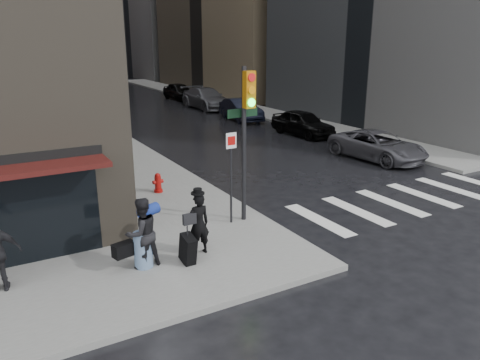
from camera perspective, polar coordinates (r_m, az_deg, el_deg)
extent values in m
plane|color=black|center=(12.40, -0.31, -9.35)|extent=(140.00, 140.00, 0.00)
cube|color=slate|center=(37.48, -21.23, 7.54)|extent=(4.00, 50.00, 0.15)
cube|color=slate|center=(41.65, -2.41, 9.50)|extent=(3.00, 50.00, 0.15)
cube|color=silver|center=(14.99, 9.55, -4.78)|extent=(0.50, 3.00, 0.01)
cube|color=silver|center=(15.99, 14.02, -3.64)|extent=(0.50, 3.00, 0.01)
cube|color=silver|center=(17.09, 17.93, -2.63)|extent=(0.50, 3.00, 0.01)
cube|color=silver|center=(18.26, 21.35, -1.73)|extent=(0.50, 3.00, 0.01)
cube|color=silver|center=(19.50, 24.34, -0.94)|extent=(0.50, 3.00, 0.01)
cube|color=silver|center=(20.78, 26.97, -0.24)|extent=(0.50, 3.00, 0.01)
imported|color=black|center=(11.98, -5.08, -5.38)|extent=(0.60, 0.40, 1.62)
cylinder|color=black|center=(11.69, -5.19, -1.62)|extent=(0.34, 0.34, 0.04)
cylinder|color=black|center=(11.67, -5.19, -1.34)|extent=(0.22, 0.22, 0.13)
cube|color=black|center=(11.74, -6.18, -4.74)|extent=(0.35, 0.12, 0.28)
cube|color=black|center=(11.65, -6.37, -8.40)|extent=(0.28, 0.63, 0.82)
cylinder|color=black|center=(11.47, -6.44, -6.46)|extent=(0.03, 0.03, 0.38)
imported|color=black|center=(11.46, -11.86, -6.36)|extent=(0.99, 0.86, 1.76)
cube|color=black|center=(11.56, -13.96, -8.22)|extent=(0.58, 0.40, 0.33)
cylinder|color=navy|center=(11.52, -11.09, -3.66)|extent=(0.60, 0.47, 0.28)
cylinder|color=black|center=(13.75, 0.47, 4.14)|extent=(0.14, 0.14, 4.59)
cube|color=#BC720C|center=(13.27, 1.12, 10.95)|extent=(0.34, 0.23, 1.03)
cylinder|color=red|center=(13.15, 1.43, 12.40)|extent=(0.23, 0.08, 0.23)
cylinder|color=orange|center=(13.18, 1.42, 10.91)|extent=(0.23, 0.08, 0.23)
cylinder|color=#19E533|center=(13.22, 1.40, 9.42)|extent=(0.23, 0.08, 0.23)
cylinder|color=black|center=(13.74, -1.11, 0.16)|extent=(0.07, 0.07, 2.75)
cube|color=white|center=(13.42, -1.08, 4.82)|extent=(0.34, 0.05, 0.46)
cube|color=black|center=(13.63, 0.31, 8.20)|extent=(1.03, 0.11, 0.25)
cylinder|color=#940B09|center=(17.14, -9.92, -1.29)|extent=(0.31, 0.31, 0.10)
cylinder|color=#940B09|center=(17.07, -9.96, -0.52)|extent=(0.23, 0.23, 0.58)
sphere|color=#940B09|center=(16.98, -10.01, 0.49)|extent=(0.21, 0.21, 0.21)
cylinder|color=#940B09|center=(17.04, -9.98, -0.20)|extent=(0.40, 0.17, 0.14)
imported|color=#444449|center=(22.82, 16.43, 4.06)|extent=(2.61, 4.96, 1.33)
imported|color=black|center=(27.65, 7.65, 6.92)|extent=(2.03, 4.43, 1.47)
imported|color=black|center=(32.52, 0.12, 8.57)|extent=(2.02, 4.61, 1.47)
imported|color=#4D4D52|center=(38.19, -4.14, 9.92)|extent=(2.44, 5.70, 1.64)
imported|color=black|center=(44.01, -7.40, 10.68)|extent=(1.90, 4.49, 1.51)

